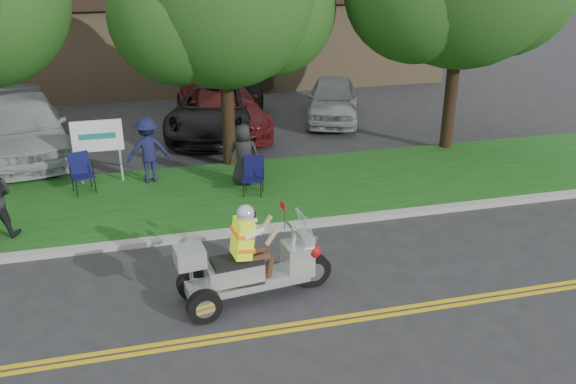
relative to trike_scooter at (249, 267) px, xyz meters
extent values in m
plane|color=#28282B|center=(0.21, -0.51, -0.65)|extent=(120.00, 120.00, 0.00)
cube|color=gold|center=(0.21, -1.09, -0.64)|extent=(60.00, 0.10, 0.01)
cube|color=gold|center=(0.21, -0.93, -0.64)|extent=(60.00, 0.10, 0.01)
cube|color=#A8A89E|center=(0.21, 2.54, -0.59)|extent=(60.00, 0.25, 0.12)
cube|color=#1A4612|center=(0.21, 4.69, -0.60)|extent=(60.00, 4.00, 0.10)
cube|color=#9E7F5B|center=(2.21, 18.49, 1.35)|extent=(18.00, 8.00, 4.00)
cylinder|color=#332114|center=(0.71, 6.69, 1.45)|extent=(0.36, 0.36, 4.20)
sphere|color=#174814|center=(1.91, 6.99, 3.55)|extent=(3.60, 3.60, 3.60)
sphere|color=#174814|center=(-0.49, 6.49, 3.47)|extent=(3.36, 3.36, 3.36)
cylinder|color=#332114|center=(7.21, 6.49, 1.73)|extent=(0.36, 0.36, 4.76)
cylinder|color=silver|center=(-3.19, 6.09, -0.10)|extent=(0.06, 0.06, 1.10)
cylinder|color=silver|center=(-2.19, 6.09, -0.10)|extent=(0.06, 0.06, 1.10)
cube|color=white|center=(-2.69, 6.09, 0.70)|extent=(1.25, 0.06, 0.80)
cylinder|color=black|center=(1.23, 0.15, -0.33)|extent=(0.66, 0.23, 0.65)
cylinder|color=black|center=(-0.87, -0.50, -0.35)|extent=(0.62, 0.24, 0.60)
cylinder|color=black|center=(-0.96, 0.27, -0.35)|extent=(0.62, 0.24, 0.60)
cube|color=silver|center=(0.05, 0.01, -0.28)|extent=(2.10, 0.75, 0.19)
cube|color=silver|center=(-0.27, -0.03, -0.06)|extent=(1.03, 0.61, 0.38)
cube|color=black|center=(-0.22, -0.03, 0.17)|extent=(0.91, 0.56, 0.11)
cube|color=silver|center=(0.90, 0.11, 0.00)|extent=(0.55, 0.57, 0.59)
cube|color=silver|center=(1.05, 0.13, 0.62)|extent=(0.27, 0.52, 0.53)
cube|color=silver|center=(-1.02, -0.12, 0.43)|extent=(0.54, 0.51, 0.32)
sphere|color=#B20C0F|center=(1.17, -0.01, 0.19)|extent=(0.24, 0.24, 0.24)
cube|color=#CFFF1A|center=(-0.10, -0.01, 0.60)|extent=(0.42, 0.47, 0.70)
sphere|color=silver|center=(-0.04, 0.00, 1.06)|extent=(0.31, 0.31, 0.31)
cylinder|color=black|center=(0.66, 4.26, -0.35)|extent=(0.03, 0.03, 0.39)
cylinder|color=black|center=(1.06, 4.12, -0.35)|extent=(0.03, 0.03, 0.39)
cylinder|color=black|center=(0.79, 4.62, -0.35)|extent=(0.03, 0.03, 0.39)
cylinder|color=black|center=(1.19, 4.48, -0.35)|extent=(0.03, 0.03, 0.39)
cube|color=#0D0D3E|center=(0.92, 4.37, -0.15)|extent=(0.61, 0.58, 0.04)
cube|color=#0D0D3E|center=(0.99, 4.57, 0.12)|extent=(0.51, 0.30, 0.53)
cylinder|color=black|center=(-3.26, 5.26, -0.34)|extent=(0.03, 0.03, 0.41)
cylinder|color=black|center=(-2.84, 5.39, -0.34)|extent=(0.03, 0.03, 0.41)
cylinder|color=black|center=(-3.38, 5.65, -0.34)|extent=(0.03, 0.03, 0.41)
cylinder|color=black|center=(-2.96, 5.78, -0.34)|extent=(0.03, 0.03, 0.41)
cube|color=#0E1042|center=(-3.11, 5.52, -0.13)|extent=(0.63, 0.60, 0.04)
cube|color=#0E1042|center=(-3.18, 5.73, 0.15)|extent=(0.53, 0.30, 0.55)
imported|color=#181A42|center=(-1.49, 5.88, 0.30)|extent=(1.14, 0.72, 1.69)
imported|color=black|center=(0.83, 5.08, 0.25)|extent=(0.86, 0.65, 1.59)
imported|color=#B0B3B8|center=(-4.79, 8.90, 0.24)|extent=(3.12, 5.55, 1.78)
imported|color=#333336|center=(-5.29, 10.37, 0.15)|extent=(2.53, 5.06, 1.59)
imported|color=black|center=(0.83, 9.95, 0.12)|extent=(4.13, 6.09, 1.55)
imported|color=#531314|center=(1.01, 10.26, 0.16)|extent=(2.76, 5.75, 1.62)
imported|color=#999CA0|center=(4.91, 10.36, 0.06)|extent=(2.97, 4.50, 1.42)
camera|label=1|loc=(-1.61, -9.15, 5.46)|focal=38.00mm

